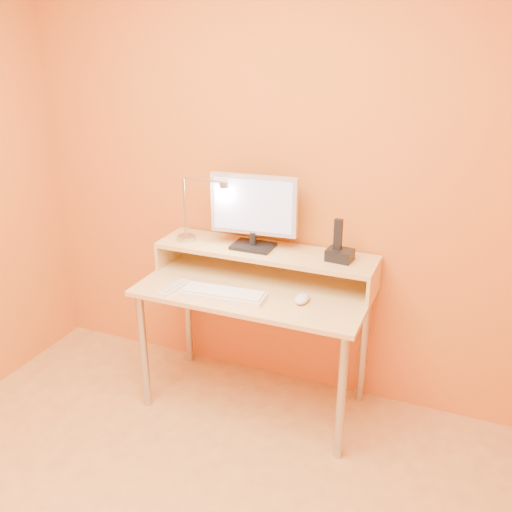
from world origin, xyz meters
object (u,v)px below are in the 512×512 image
at_px(keyboard, 223,294).
at_px(mouse, 302,299).
at_px(monitor_panel, 254,205).
at_px(phone_dock, 340,255).
at_px(remote_control, 174,288).
at_px(lamp_base, 186,238).

bearing_deg(keyboard, mouse, 8.54).
xyz_separation_m(monitor_panel, keyboard, (-0.04, -0.32, -0.39)).
bearing_deg(mouse, monitor_panel, 145.58).
height_order(monitor_panel, mouse, monitor_panel).
distance_m(monitor_panel, keyboard, 0.50).
relative_size(phone_dock, mouse, 1.11).
height_order(monitor_panel, remote_control, monitor_panel).
distance_m(monitor_panel, lamp_base, 0.45).
bearing_deg(keyboard, remote_control, -179.91).
xyz_separation_m(monitor_panel, lamp_base, (-0.39, -0.04, -0.23)).
relative_size(phone_dock, remote_control, 0.65).
distance_m(phone_dock, mouse, 0.30).
bearing_deg(mouse, keyboard, -168.59).
height_order(keyboard, remote_control, keyboard).
height_order(lamp_base, mouse, lamp_base).
relative_size(lamp_base, mouse, 0.85).
distance_m(phone_dock, remote_control, 0.87).
bearing_deg(mouse, phone_dock, 58.46).
bearing_deg(phone_dock, lamp_base, -172.17).
bearing_deg(keyboard, lamp_base, 137.72).
height_order(monitor_panel, lamp_base, monitor_panel).
bearing_deg(keyboard, monitor_panel, 79.18).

